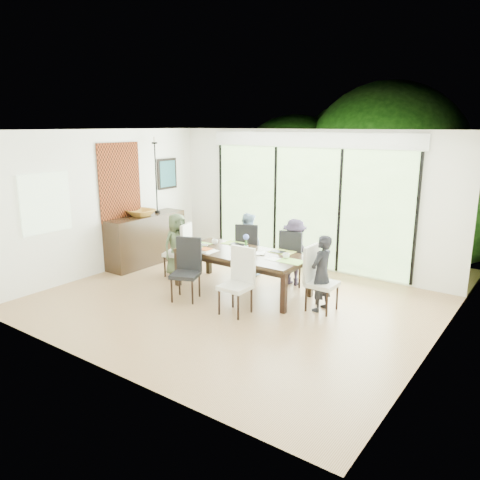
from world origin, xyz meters
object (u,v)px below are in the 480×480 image
Objects in this scene: chair_near_right at (235,282)px; person_left_end at (177,245)px; cup_a at (215,242)px; cup_c at (286,256)px; vase at (246,249)px; sideboard at (146,239)px; person_far_right at (294,252)px; person_right_end at (321,273)px; chair_far_left at (248,248)px; chair_right_end at (322,279)px; chair_far_right at (295,256)px; person_far_left at (248,244)px; chair_near_left at (185,270)px; cup_b at (246,252)px; chair_left_end at (177,249)px; bowl at (141,213)px; laptop at (199,245)px.

person_left_end is at bearing 155.72° from chair_near_right.
cup_a is 1.50m from cup_c.
person_left_end is at bearing -178.13° from vase.
person_far_right is at bearing 11.31° from sideboard.
person_right_end is at bearing -8.37° from cup_c.
chair_far_left is at bearing 16.95° from sideboard.
chair_near_right is at bearing -40.70° from person_right_end.
chair_right_end is 0.85× the size of person_right_end.
chair_far_right is at bearing 87.77° from chair_near_right.
person_far_left is 0.94m from vase.
person_far_left reaches higher than vase.
chair_near_left is 0.85× the size of person_left_end.
cup_c is at bearing 14.74° from chair_near_left.
person_far_left reaches higher than cup_b.
chair_far_left is 2.11m from person_right_end.
person_far_right is (2.05, 0.83, 0.09)m from chair_left_end.
cup_c is 0.21× the size of bowl.
cup_b is at bearing 68.22° from chair_left_end.
laptop is at bearing 29.47° from person_far_right.
chair_far_left is (1.05, 0.85, 0.00)m from chair_left_end.
vase is 2.61m from sideboard.
person_left_end is at bearing 176.49° from cup_b.
person_right_end is 2.33m from laptop.
sideboard is (-4.03, 0.21, -0.09)m from person_right_end.
sideboard is at bearing -7.27° from chair_far_left.
person_far_right is 10.75× the size of vase.
person_far_left is 2.19m from sideboard.
cup_c is 0.06× the size of sideboard.
laptop is at bearing 62.94° from chair_left_end.
person_right_end is at bearing 90.79° from chair_right_end.
sideboard reaches higher than vase.
chair_right_end reaches higher than cup_b.
chair_near_right is 9.17× the size of vase.
person_far_right is 1.02m from cup_b.
chair_left_end is 0.85× the size of person_right_end.
vase is 0.97× the size of cup_a.
person_left_end reaches higher than chair_near_left.
chair_right_end is at bearing -8.13° from cup_c.
person_right_end is 1.00× the size of person_far_left.
chair_right_end is 1.90× the size of bowl.
person_far_left is at bearing -105.56° from person_right_end.
cup_b is at bearing -162.90° from cup_c.
person_left_end reaches higher than cup_a.
chair_far_right reaches higher than vase.
person_far_left is at bearing 122.66° from vase.
person_left_end is 1.09m from sideboard.
vase is 0.18m from cup_b.
chair_right_end is 4.05m from sideboard.
chair_right_end is 0.85× the size of person_left_end.
bowl is at bearing -114.34° from chair_left_end.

